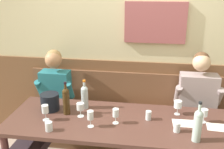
{
  "coord_description": "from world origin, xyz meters",
  "views": [
    {
      "loc": [
        0.29,
        -2.17,
        2.04
      ],
      "look_at": [
        -0.1,
        0.45,
        1.1
      ],
      "focal_mm": 42.57,
      "sensor_mm": 36.0,
      "label": 1
    }
  ],
  "objects_px": {
    "ice_bucket": "(50,102)",
    "wine_glass_mid_right": "(116,114)",
    "wine_glass_near_bucket": "(178,105)",
    "water_tumbler_center": "(49,126)",
    "wine_bottle_clear_water": "(85,96)",
    "wine_glass_by_bottle": "(90,116)",
    "wine_glass_center_rear": "(80,107)",
    "wall_bench": "(124,125)",
    "wine_bottle_amber_mid": "(66,100)",
    "person_center_left_seat": "(46,110)",
    "water_tumbler_right": "(177,127)",
    "dining_table": "(117,127)",
    "wine_glass_right_end": "(45,110)",
    "water_tumbler_left": "(148,115)",
    "wine_bottle_green_tall": "(198,125)",
    "person_right_seat": "(201,121)",
    "wine_glass_center_front": "(204,113)"
  },
  "relations": [
    {
      "from": "wine_glass_center_rear",
      "to": "wine_glass_near_bucket",
      "type": "relative_size",
      "value": 0.97
    },
    {
      "from": "person_right_seat",
      "to": "wine_bottle_green_tall",
      "type": "bearing_deg",
      "value": -104.43
    },
    {
      "from": "wine_glass_near_bucket",
      "to": "wine_glass_by_bottle",
      "type": "bearing_deg",
      "value": -155.68
    },
    {
      "from": "wall_bench",
      "to": "wine_glass_right_end",
      "type": "xyz_separation_m",
      "value": [
        -0.7,
        -0.79,
        0.56
      ]
    },
    {
      "from": "person_center_left_seat",
      "to": "water_tumbler_right",
      "type": "distance_m",
      "value": 1.52
    },
    {
      "from": "water_tumbler_center",
      "to": "water_tumbler_left",
      "type": "height_order",
      "value": "water_tumbler_left"
    },
    {
      "from": "water_tumbler_left",
      "to": "wine_glass_center_front",
      "type": "bearing_deg",
      "value": 3.0
    },
    {
      "from": "wall_bench",
      "to": "wine_glass_mid_right",
      "type": "relative_size",
      "value": 16.4
    },
    {
      "from": "wine_glass_right_end",
      "to": "wine_glass_by_bottle",
      "type": "xyz_separation_m",
      "value": [
        0.47,
        -0.06,
        0.0
      ]
    },
    {
      "from": "wine_bottle_green_tall",
      "to": "wine_glass_center_front",
      "type": "xyz_separation_m",
      "value": [
        0.12,
        0.34,
        -0.06
      ]
    },
    {
      "from": "wine_glass_mid_right",
      "to": "water_tumbler_center",
      "type": "distance_m",
      "value": 0.63
    },
    {
      "from": "wall_bench",
      "to": "person_right_seat",
      "type": "height_order",
      "value": "person_right_seat"
    },
    {
      "from": "person_right_seat",
      "to": "ice_bucket",
      "type": "bearing_deg",
      "value": -172.97
    },
    {
      "from": "wine_glass_mid_right",
      "to": "wine_bottle_amber_mid",
      "type": "bearing_deg",
      "value": 167.5
    },
    {
      "from": "wine_bottle_amber_mid",
      "to": "wine_glass_center_front",
      "type": "height_order",
      "value": "wine_bottle_amber_mid"
    },
    {
      "from": "wine_bottle_clear_water",
      "to": "dining_table",
      "type": "bearing_deg",
      "value": -29.42
    },
    {
      "from": "wine_glass_mid_right",
      "to": "wall_bench",
      "type": "bearing_deg",
      "value": 89.16
    },
    {
      "from": "wall_bench",
      "to": "wine_bottle_amber_mid",
      "type": "distance_m",
      "value": 1.03
    },
    {
      "from": "water_tumbler_right",
      "to": "wine_glass_center_rear",
      "type": "bearing_deg",
      "value": 171.05
    },
    {
      "from": "wine_glass_by_bottle",
      "to": "ice_bucket",
      "type": "bearing_deg",
      "value": 150.99
    },
    {
      "from": "person_center_left_seat",
      "to": "wall_bench",
      "type": "bearing_deg",
      "value": 22.77
    },
    {
      "from": "person_right_seat",
      "to": "person_center_left_seat",
      "type": "bearing_deg",
      "value": -179.94
    },
    {
      "from": "wall_bench",
      "to": "wine_glass_right_end",
      "type": "distance_m",
      "value": 1.2
    },
    {
      "from": "wine_bottle_green_tall",
      "to": "wine_glass_mid_right",
      "type": "bearing_deg",
      "value": 165.22
    },
    {
      "from": "wine_glass_right_end",
      "to": "wine_glass_mid_right",
      "type": "relative_size",
      "value": 1.05
    },
    {
      "from": "wine_bottle_green_tall",
      "to": "wine_glass_by_bottle",
      "type": "height_order",
      "value": "wine_bottle_green_tall"
    },
    {
      "from": "wine_bottle_clear_water",
      "to": "wine_glass_by_bottle",
      "type": "distance_m",
      "value": 0.4
    },
    {
      "from": "wall_bench",
      "to": "wine_glass_center_rear",
      "type": "distance_m",
      "value": 0.95
    },
    {
      "from": "wine_glass_center_rear",
      "to": "wine_glass_near_bucket",
      "type": "bearing_deg",
      "value": 11.25
    },
    {
      "from": "wine_glass_by_bottle",
      "to": "water_tumbler_left",
      "type": "height_order",
      "value": "wine_glass_by_bottle"
    },
    {
      "from": "wine_bottle_green_tall",
      "to": "wine_glass_by_bottle",
      "type": "bearing_deg",
      "value": 174.45
    },
    {
      "from": "wine_glass_near_bucket",
      "to": "water_tumbler_right",
      "type": "xyz_separation_m",
      "value": [
        -0.03,
        -0.34,
        -0.06
      ]
    },
    {
      "from": "wall_bench",
      "to": "wine_glass_near_bucket",
      "type": "bearing_deg",
      "value": -38.44
    },
    {
      "from": "dining_table",
      "to": "person_center_left_seat",
      "type": "distance_m",
      "value": 0.94
    },
    {
      "from": "wine_glass_mid_right",
      "to": "water_tumbler_right",
      "type": "height_order",
      "value": "wine_glass_mid_right"
    },
    {
      "from": "wine_glass_near_bucket",
      "to": "water_tumbler_center",
      "type": "distance_m",
      "value": 1.29
    },
    {
      "from": "dining_table",
      "to": "ice_bucket",
      "type": "xyz_separation_m",
      "value": [
        -0.74,
        0.12,
        0.17
      ]
    },
    {
      "from": "wine_glass_by_bottle",
      "to": "person_right_seat",
      "type": "bearing_deg",
      "value": 23.53
    },
    {
      "from": "wine_bottle_amber_mid",
      "to": "wine_glass_near_bucket",
      "type": "distance_m",
      "value": 1.14
    },
    {
      "from": "person_right_seat",
      "to": "wine_glass_center_rear",
      "type": "relative_size",
      "value": 8.74
    },
    {
      "from": "wine_bottle_green_tall",
      "to": "water_tumbler_left",
      "type": "xyz_separation_m",
      "value": [
        -0.41,
        0.31,
        -0.11
      ]
    },
    {
      "from": "wine_glass_right_end",
      "to": "wine_glass_by_bottle",
      "type": "bearing_deg",
      "value": -6.94
    },
    {
      "from": "person_center_left_seat",
      "to": "ice_bucket",
      "type": "bearing_deg",
      "value": -54.55
    },
    {
      "from": "ice_bucket",
      "to": "wine_glass_mid_right",
      "type": "bearing_deg",
      "value": -13.93
    },
    {
      "from": "dining_table",
      "to": "water_tumbler_right",
      "type": "height_order",
      "value": "water_tumbler_right"
    },
    {
      "from": "wall_bench",
      "to": "wine_glass_center_front",
      "type": "relative_size",
      "value": 17.87
    },
    {
      "from": "wine_bottle_green_tall",
      "to": "wine_glass_mid_right",
      "type": "distance_m",
      "value": 0.75
    },
    {
      "from": "dining_table",
      "to": "wine_glass_center_front",
      "type": "distance_m",
      "value": 0.86
    },
    {
      "from": "wall_bench",
      "to": "wine_glass_center_rear",
      "type": "bearing_deg",
      "value": -119.81
    },
    {
      "from": "wine_glass_by_bottle",
      "to": "water_tumbler_right",
      "type": "relative_size",
      "value": 1.81
    }
  ]
}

